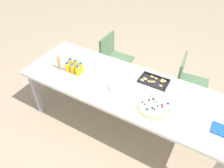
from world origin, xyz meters
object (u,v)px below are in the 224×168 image
at_px(snack_tray, 154,81).
at_px(napkin_stack, 220,130).
at_px(juice_bottle_4, 76,65).
at_px(juice_bottle_5, 81,68).
at_px(chair_far_right, 188,81).
at_px(juice_bottle_1, 73,69).
at_px(juice_bottle_0, 68,67).
at_px(party_table, 124,89).
at_px(juice_bottle_3, 71,64).
at_px(chair_far_left, 113,56).
at_px(juice_bottle_2, 78,71).
at_px(fruit_pizza, 154,106).
at_px(plate_stack, 117,88).
at_px(cardboard_tube, 59,63).

xyz_separation_m(snack_tray, napkin_stack, (0.79, -0.34, -0.01)).
height_order(juice_bottle_4, juice_bottle_5, juice_bottle_4).
xyz_separation_m(chair_far_right, juice_bottle_1, (-1.23, -0.88, 0.31)).
bearing_deg(juice_bottle_0, party_table, 8.65).
relative_size(juice_bottle_3, juice_bottle_4, 0.99).
xyz_separation_m(chair_far_right, napkin_stack, (0.48, -0.88, 0.26)).
height_order(chair_far_left, juice_bottle_1, juice_bottle_1).
height_order(juice_bottle_5, snack_tray, juice_bottle_5).
relative_size(juice_bottle_5, snack_tray, 0.41).
xyz_separation_m(juice_bottle_2, snack_tray, (0.84, 0.34, -0.05)).
height_order(fruit_pizza, napkin_stack, fruit_pizza).
distance_m(juice_bottle_0, fruit_pizza, 1.15).
distance_m(juice_bottle_2, plate_stack, 0.54).
bearing_deg(juice_bottle_0, napkin_stack, -0.05).
bearing_deg(snack_tray, juice_bottle_1, -159.83).
height_order(juice_bottle_2, juice_bottle_4, juice_bottle_4).
relative_size(chair_far_right, juice_bottle_0, 6.04).
bearing_deg(juice_bottle_1, fruit_pizza, -1.85).
distance_m(juice_bottle_0, snack_tray, 1.05).
bearing_deg(chair_far_left, chair_far_right, 91.70).
xyz_separation_m(chair_far_right, juice_bottle_3, (-1.31, -0.81, 0.32)).
distance_m(party_table, juice_bottle_0, 0.74).
height_order(juice_bottle_3, cardboard_tube, cardboard_tube).
relative_size(chair_far_right, plate_stack, 4.38).
xyz_separation_m(juice_bottle_0, juice_bottle_3, (-0.01, 0.07, 0.01)).
distance_m(party_table, juice_bottle_5, 0.59).
height_order(juice_bottle_3, snack_tray, juice_bottle_3).
xyz_separation_m(juice_bottle_1, juice_bottle_2, (0.07, 0.00, 0.00)).
bearing_deg(plate_stack, chair_far_right, 54.19).
bearing_deg(juice_bottle_3, plate_stack, -4.12).
bearing_deg(chair_far_right, napkin_stack, 23.07).
relative_size(juice_bottle_0, cardboard_tube, 0.72).
height_order(party_table, chair_far_right, chair_far_right).
xyz_separation_m(juice_bottle_1, fruit_pizza, (1.07, -0.03, -0.05)).
distance_m(juice_bottle_1, juice_bottle_3, 0.11).
relative_size(plate_stack, cardboard_tube, 1.00).
bearing_deg(napkin_stack, juice_bottle_1, 179.99).
xyz_separation_m(party_table, napkin_stack, (1.06, -0.11, 0.07)).
xyz_separation_m(snack_tray, plate_stack, (-0.31, -0.31, 0.01)).
bearing_deg(snack_tray, juice_bottle_5, -162.93).
relative_size(juice_bottle_1, napkin_stack, 0.90).
bearing_deg(juice_bottle_0, juice_bottle_1, -1.15).
bearing_deg(juice_bottle_5, juice_bottle_4, -175.87).
height_order(party_table, snack_tray, snack_tray).
distance_m(party_table, plate_stack, 0.13).
relative_size(party_table, juice_bottle_1, 18.25).
xyz_separation_m(juice_bottle_3, napkin_stack, (1.79, -0.07, -0.06)).
xyz_separation_m(plate_stack, napkin_stack, (1.10, -0.02, -0.01)).
bearing_deg(juice_bottle_5, cardboard_tube, -160.99).
height_order(juice_bottle_0, plate_stack, juice_bottle_0).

